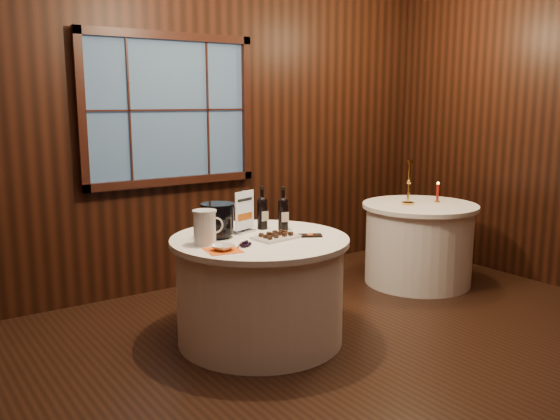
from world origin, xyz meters
TOP-DOWN VIEW (x-y plane):
  - ground at (0.00, 0.00)m, footprint 6.00×6.00m
  - back_wall at (0.00, 2.48)m, footprint 6.00×0.10m
  - main_table at (0.00, 1.00)m, footprint 1.28×1.28m
  - side_table at (2.00, 1.30)m, footprint 1.08×1.08m
  - sign_stand at (-0.01, 1.20)m, footprint 0.19×0.14m
  - port_bottle_left at (0.17, 1.23)m, footprint 0.08×0.08m
  - port_bottle_right at (0.28, 1.11)m, footprint 0.08×0.09m
  - ice_bucket at (-0.24, 1.17)m, footprint 0.24×0.24m
  - chocolate_plate at (0.08, 0.90)m, footprint 0.34×0.25m
  - chocolate_box at (0.32, 0.82)m, footprint 0.19×0.16m
  - grape_bunch at (-0.22, 0.82)m, footprint 0.16×0.09m
  - glass_pitcher at (-0.41, 1.05)m, footprint 0.22×0.17m
  - orange_napkin at (-0.40, 0.82)m, footprint 0.25×0.25m
  - cracker_bowl at (-0.40, 0.82)m, footprint 0.18×0.18m
  - brass_candlestick at (1.89, 1.35)m, footprint 0.12×0.12m
  - red_candle at (2.20, 1.26)m, footprint 0.05×0.05m

SIDE VIEW (x-z plane):
  - ground at x=0.00m, z-range 0.00..0.00m
  - main_table at x=0.00m, z-range 0.00..0.77m
  - side_table at x=2.00m, z-range 0.00..0.77m
  - orange_napkin at x=-0.40m, z-range 0.77..0.77m
  - chocolate_box at x=0.32m, z-range 0.77..0.78m
  - grape_bunch at x=-0.22m, z-range 0.77..0.81m
  - chocolate_plate at x=0.08m, z-range 0.77..0.81m
  - cracker_bowl at x=-0.40m, z-range 0.77..0.81m
  - red_candle at x=2.20m, z-range 0.75..0.95m
  - sign_stand at x=-0.01m, z-range 0.72..1.04m
  - glass_pitcher at x=-0.41m, z-range 0.77..1.01m
  - ice_bucket at x=-0.24m, z-range 0.78..1.02m
  - port_bottle_left at x=0.17m, z-range 0.75..1.08m
  - port_bottle_right at x=0.28m, z-range 0.75..1.08m
  - brass_candlestick at x=1.89m, z-range 0.71..1.13m
  - back_wall at x=0.00m, z-range 0.04..3.04m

